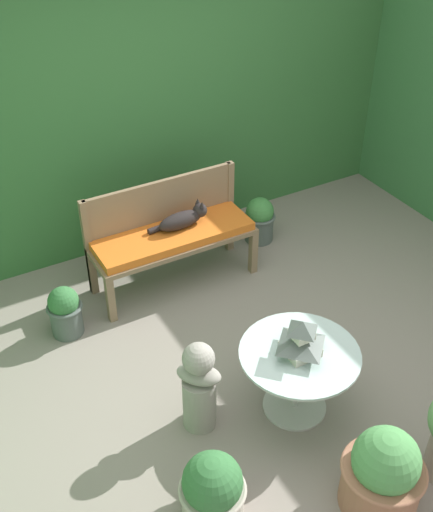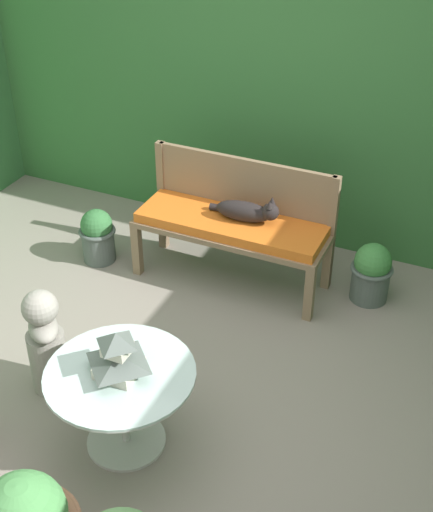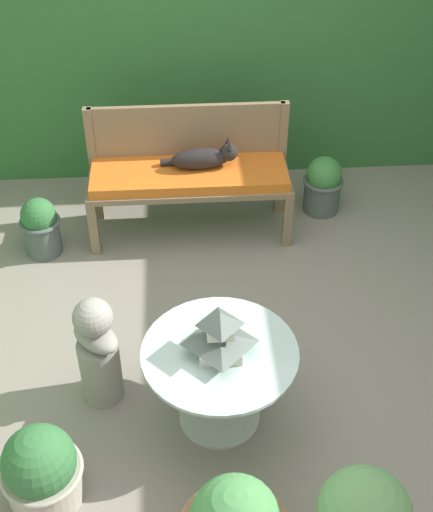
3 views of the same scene
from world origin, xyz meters
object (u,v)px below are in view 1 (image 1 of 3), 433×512
at_px(garden_bench, 173,239).
at_px(potted_plant_table_near, 260,219).
at_px(patio_table, 299,364).
at_px(potted_plant_path_edge, 383,474).
at_px(potted_plant_bench_right, 65,311).
at_px(cat, 183,219).
at_px(potted_plant_patio_mid, 213,489).
at_px(pagoda_birdhouse, 301,340).
at_px(garden_bust, 199,386).

height_order(garden_bench, potted_plant_table_near, garden_bench).
height_order(patio_table, potted_plant_path_edge, potted_plant_path_edge).
height_order(garden_bench, potted_plant_path_edge, potted_plant_path_edge).
xyz_separation_m(patio_table, potted_plant_bench_right, (-1.10, 1.47, -0.19)).
bearing_deg(cat, potted_plant_table_near, 6.54).
relative_size(garden_bench, patio_table, 1.74).
xyz_separation_m(cat, potted_plant_patio_mid, (-0.88, -2.08, -0.38)).
distance_m(garden_bench, pagoda_birdhouse, 1.66).
relative_size(potted_plant_patio_mid, potted_plant_path_edge, 0.77).
bearing_deg(potted_plant_patio_mid, garden_bust, 68.45).
relative_size(garden_bust, potted_plant_table_near, 1.59).
height_order(garden_bust, potted_plant_table_near, garden_bust).
bearing_deg(potted_plant_path_edge, cat, 89.80).
relative_size(garden_bench, potted_plant_table_near, 3.14).
bearing_deg(potted_plant_bench_right, patio_table, -53.31).
relative_size(garden_bust, potted_plant_patio_mid, 1.54).
distance_m(cat, garden_bust, 1.62).
xyz_separation_m(garden_bench, pagoda_birdhouse, (0.09, -1.64, 0.19)).
distance_m(garden_bench, potted_plant_bench_right, 1.04).
relative_size(potted_plant_bench_right, potted_plant_path_edge, 0.73).
relative_size(cat, potted_plant_patio_mid, 1.16).
distance_m(garden_bench, garden_bust, 1.54).
distance_m(patio_table, potted_plant_bench_right, 1.85).
relative_size(cat, pagoda_birdhouse, 1.88).
bearing_deg(potted_plant_bench_right, garden_bench, 9.51).
xyz_separation_m(patio_table, potted_plant_patio_mid, (-0.86, -0.41, -0.20)).
bearing_deg(cat, potted_plant_bench_right, -174.46).
xyz_separation_m(pagoda_birdhouse, potted_plant_table_near, (0.87, 1.84, -0.40)).
height_order(patio_table, potted_plant_table_near, patio_table).
relative_size(potted_plant_path_edge, potted_plant_table_near, 1.34).
bearing_deg(garden_bench, potted_plant_table_near, 11.29).
bearing_deg(garden_bench, patio_table, -86.79).
distance_m(pagoda_birdhouse, potted_plant_patio_mid, 1.04).
bearing_deg(potted_plant_path_edge, garden_bench, 92.27).
xyz_separation_m(garden_bench, potted_plant_patio_mid, (-0.77, -2.05, -0.22)).
height_order(garden_bust, potted_plant_patio_mid, garden_bust).
bearing_deg(garden_bust, cat, 112.32).
xyz_separation_m(garden_bust, potted_plant_patio_mid, (-0.24, -0.61, -0.13)).
distance_m(pagoda_birdhouse, garden_bust, 0.71).
bearing_deg(garden_bench, garden_bust, -110.19).
bearing_deg(potted_plant_table_near, patio_table, -115.45).
bearing_deg(potted_plant_bench_right, pagoda_birdhouse, -53.31).
height_order(potted_plant_bench_right, potted_plant_path_edge, potted_plant_path_edge).
height_order(cat, garden_bust, cat).
bearing_deg(potted_plant_path_edge, pagoda_birdhouse, 90.42).
distance_m(garden_bench, potted_plant_patio_mid, 2.20).
height_order(potted_plant_patio_mid, potted_plant_table_near, potted_plant_patio_mid).
distance_m(garden_bench, cat, 0.19).
relative_size(pagoda_birdhouse, potted_plant_table_near, 0.64).
bearing_deg(patio_table, cat, 89.50).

